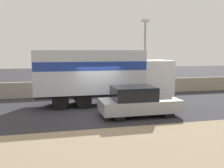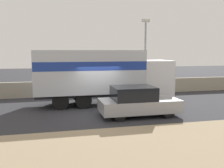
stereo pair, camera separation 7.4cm
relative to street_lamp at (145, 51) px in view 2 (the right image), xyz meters
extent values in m
plane|color=#2D2D33|center=(-4.30, -5.11, -3.43)|extent=(80.00, 80.00, 0.00)
cube|color=#9E896B|center=(-4.30, -11.28, -3.41)|extent=(60.00, 6.95, 0.04)
cube|color=#A39984|center=(-4.30, 0.92, -2.85)|extent=(60.00, 0.35, 1.16)
cylinder|color=gray|center=(0.00, 0.00, -0.65)|extent=(0.14, 0.14, 5.54)
cube|color=beige|center=(0.00, 0.00, 2.27)|extent=(0.56, 0.28, 0.20)
cube|color=silver|center=(-0.36, -2.60, -1.81)|extent=(2.00, 2.30, 2.35)
cube|color=black|center=(0.62, -2.60, -1.34)|extent=(0.06, 1.96, 1.03)
cube|color=#2D2D33|center=(-4.70, -2.60, -2.72)|extent=(6.68, 1.41, 0.25)
cube|color=silver|center=(-4.70, -2.60, -1.28)|extent=(6.68, 2.56, 2.61)
cube|color=navy|center=(-4.70, -2.60, -0.90)|extent=(6.65, 2.58, 0.52)
cylinder|color=black|center=(-0.36, -1.62, -2.94)|extent=(0.97, 0.28, 0.97)
cylinder|color=black|center=(-0.36, -3.58, -2.94)|extent=(0.97, 0.28, 0.97)
cylinder|color=black|center=(-6.54, -1.62, -2.94)|extent=(0.97, 0.28, 0.97)
cylinder|color=black|center=(-6.54, -3.58, -2.94)|extent=(0.97, 0.28, 0.97)
cylinder|color=black|center=(-5.20, -1.62, -2.94)|extent=(0.97, 0.28, 0.97)
cylinder|color=black|center=(-5.20, -3.58, -2.94)|extent=(0.97, 0.28, 0.97)
cube|color=#9E9EA3|center=(-2.54, -5.93, -2.87)|extent=(4.14, 1.87, 0.64)
cube|color=black|center=(-2.87, -5.93, -2.20)|extent=(2.15, 1.72, 0.69)
cylinder|color=black|center=(-1.26, -5.11, -3.11)|extent=(0.62, 0.20, 0.62)
cylinder|color=black|center=(-1.26, -6.75, -3.11)|extent=(0.62, 0.20, 0.62)
cylinder|color=black|center=(-3.82, -5.11, -3.11)|extent=(0.62, 0.20, 0.62)
cylinder|color=black|center=(-3.82, -6.75, -3.11)|extent=(0.62, 0.20, 0.62)
camera|label=1|loc=(-6.96, -18.11, -0.07)|focal=40.00mm
camera|label=2|loc=(-6.89, -18.13, -0.07)|focal=40.00mm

